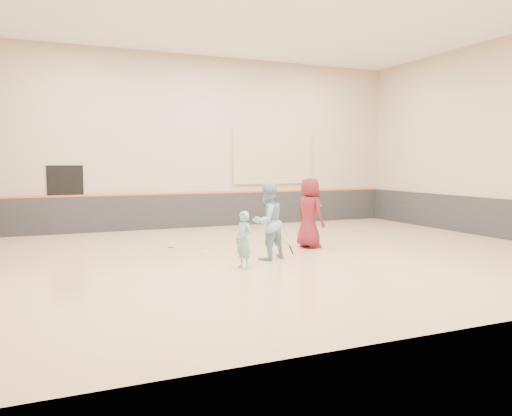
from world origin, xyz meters
name	(u,v)px	position (x,y,z in m)	size (l,w,h in m)	color
room	(272,223)	(0.00, 0.00, 0.81)	(15.04, 12.04, 6.22)	tan
wainscot_back	(202,210)	(0.00, 5.97, 0.60)	(14.90, 0.04, 1.20)	#232326
wainscot_right	(495,218)	(7.47, 0.00, 0.60)	(0.04, 11.90, 1.20)	#232326
accent_stripe	(201,193)	(0.00, 5.96, 1.22)	(14.90, 0.03, 0.06)	#D85914
acoustic_panel	(273,157)	(2.80, 5.95, 2.50)	(3.20, 0.08, 2.00)	tan
doorway	(66,200)	(-4.50, 5.98, 1.10)	(1.10, 0.05, 2.20)	black
girl	(244,240)	(-1.21, -1.14, 0.62)	(0.45, 0.30, 1.24)	#66B0AE
instructor	(268,222)	(-0.31, -0.41, 0.90)	(0.87, 0.68, 1.79)	#80A6C7
young_man	(310,213)	(1.41, 0.66, 0.94)	(0.92, 0.60, 1.88)	maroon
held_racket	(286,237)	(0.07, -0.61, 0.53)	(0.34, 0.34, 0.67)	#9BC12A
spare_racket	(163,246)	(-2.20, 2.31, 0.03)	(0.60, 0.60, 0.05)	#BBD42E
ball_under_racket	(273,252)	(0.12, 0.21, 0.03)	(0.07, 0.07, 0.07)	#DAE735
ball_in_hand	(320,205)	(1.65, 0.51, 1.15)	(0.07, 0.07, 0.07)	#C9D832
ball_beside_spare	(202,248)	(-1.32, 1.54, 0.03)	(0.07, 0.07, 0.07)	#B3C82E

